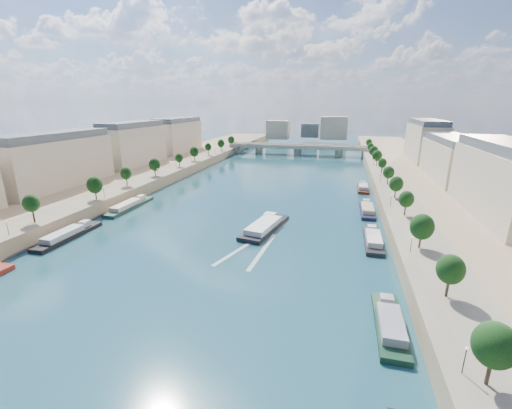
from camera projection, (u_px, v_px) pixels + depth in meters
The scene contains 17 objects.
ground at pixel (256, 199), 148.09m from camera, with size 700.00×700.00×0.00m, color #0D373A.
quay_left at pixel (111, 184), 164.30m from camera, with size 44.00×520.00×5.00m, color #9E8460.
quay_right at pixel (439, 205), 130.46m from camera, with size 44.00×520.00×5.00m, color #9E8460.
pave_left at pixel (138, 181), 160.05m from camera, with size 14.00×520.00×0.10m, color gray.
pave_right at pixel (398, 196), 133.26m from camera, with size 14.00×520.00×0.10m, color gray.
trees_left at pixel (143, 169), 159.89m from camera, with size 4.80×268.80×8.26m.
trees_right at pixel (391, 177), 141.47m from camera, with size 4.80×268.80×8.26m.
lamps_left at pixel (134, 180), 148.92m from camera, with size 0.36×200.36×4.28m.
lamps_right at pixel (385, 186), 138.18m from camera, with size 0.36×200.36×4.28m.
buildings_left at pixel (101, 151), 174.52m from camera, with size 16.00×226.00×23.20m.
buildings_right at pixel (473, 165), 134.58m from camera, with size 16.00×226.00×23.20m.
skyline at pixel (312, 129), 347.15m from camera, with size 79.00×42.00×22.00m.
bridge at pixel (298, 148), 273.35m from camera, with size 112.00×12.00×8.15m.
tour_barge at pixel (265, 227), 112.36m from camera, with size 12.20×27.34×3.69m.
wake at pixel (252, 250), 97.18m from camera, with size 12.24×26.03×0.04m.
moored_barges_left at pixel (28, 254), 92.07m from camera, with size 5.00×125.75×3.60m.
moored_barges_right at pixel (375, 248), 95.96m from camera, with size 5.00×161.14×3.60m.
Camera 1 is at (34.83, -38.28, 40.02)m, focal length 24.00 mm.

